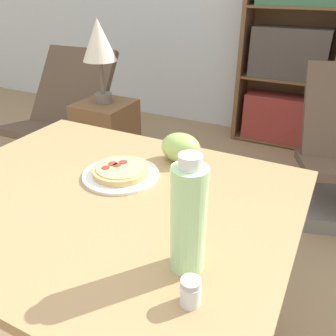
{
  "coord_description": "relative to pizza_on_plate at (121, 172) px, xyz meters",
  "views": [
    {
      "loc": [
        0.66,
        -0.74,
        1.34
      ],
      "look_at": [
        0.22,
        0.13,
        0.82
      ],
      "focal_mm": 38.0,
      "sensor_mm": 36.0,
      "label": 1
    }
  ],
  "objects": [
    {
      "name": "dining_table",
      "position": [
        0.02,
        -0.13,
        -0.12
      ],
      "size": [
        1.13,
        0.9,
        0.76
      ],
      "color": "tan",
      "rests_on": "ground_plane"
    },
    {
      "name": "pizza_on_plate",
      "position": [
        0.0,
        0.0,
        0.0
      ],
      "size": [
        0.25,
        0.25,
        0.04
      ],
      "color": "white",
      "rests_on": "dining_table"
    },
    {
      "name": "grape_bunch",
      "position": [
        0.13,
        0.19,
        0.04
      ],
      "size": [
        0.14,
        0.11,
        0.1
      ],
      "color": "#A8CC66",
      "rests_on": "dining_table"
    },
    {
      "name": "drink_bottle",
      "position": [
        0.37,
        -0.28,
        0.12
      ],
      "size": [
        0.08,
        0.08,
        0.28
      ],
      "color": "#B7EAA3",
      "rests_on": "dining_table"
    },
    {
      "name": "salt_shaker",
      "position": [
        0.42,
        -0.38,
        0.02
      ],
      "size": [
        0.04,
        0.04,
        0.06
      ],
      "color": "white",
      "rests_on": "dining_table"
    },
    {
      "name": "lounge_chair_near",
      "position": [
        -1.26,
        1.05,
        -0.49
      ],
      "size": [
        0.65,
        0.79,
        0.88
      ],
      "rotation": [
        0.0,
        0.0,
        0.05
      ],
      "color": "slate",
      "rests_on": "ground_plane"
    },
    {
      "name": "bookshelf",
      "position": [
        0.13,
        2.34,
        0.04
      ],
      "size": [
        0.79,
        0.3,
        1.73
      ],
      "color": "brown",
      "rests_on": "ground_plane"
    },
    {
      "name": "side_table",
      "position": [
        -0.77,
        0.95,
        -0.46
      ],
      "size": [
        0.34,
        0.34,
        0.64
      ],
      "color": "brown",
      "rests_on": "ground_plane"
    },
    {
      "name": "table_lamp",
      "position": [
        -0.77,
        0.95,
        0.22
      ],
      "size": [
        0.21,
        0.21,
        0.51
      ],
      "color": "#665B51",
      "rests_on": "side_table"
    }
  ]
}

